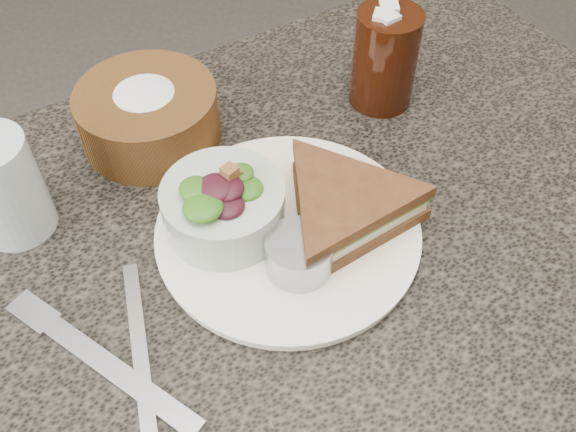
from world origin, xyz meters
The scene contains 11 objects.
dining_table centered at (0.00, 0.00, 0.38)m, with size 1.00×0.70×0.75m, color black.
dinner_plate centered at (0.02, 0.03, 0.76)m, with size 0.26×0.26×0.01m, color white.
sandwich centered at (0.07, 0.00, 0.79)m, with size 0.18×0.18×0.05m, color #57321C, non-canonical shape.
salad_bowl centered at (-0.04, 0.06, 0.80)m, with size 0.12×0.12×0.07m, color #A2B3A8, non-canonical shape.
dressing_ramekin centered at (0.00, -0.02, 0.78)m, with size 0.06×0.06×0.04m, color #96989C.
orange_wedge centered at (0.02, 0.11, 0.77)m, with size 0.06×0.06×0.03m, color #FB590E.
fork centered at (-0.19, -0.02, 0.75)m, with size 0.02×0.20×0.01m, color #A5A8B1.
knife centered at (-0.17, -0.03, 0.75)m, with size 0.01×0.21×0.00m, color #9F9F9F.
bread_basket centered at (-0.04, 0.23, 0.79)m, with size 0.16×0.16×0.09m, color brown, non-canonical shape.
cola_glass centered at (0.22, 0.15, 0.81)m, with size 0.08×0.08×0.13m, color black, non-canonical shape.
water_glass centered at (-0.21, 0.18, 0.81)m, with size 0.07×0.07×0.11m, color silver.
Camera 1 is at (-0.19, -0.32, 1.26)m, focal length 40.00 mm.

